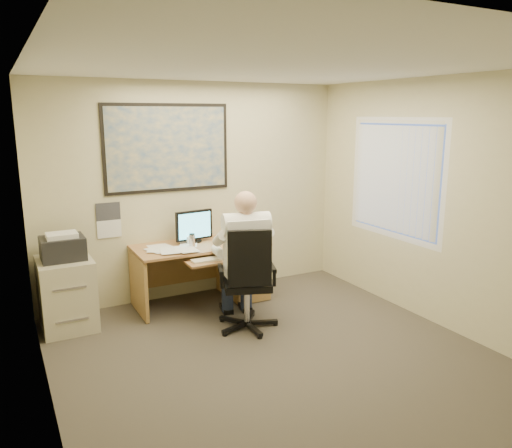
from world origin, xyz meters
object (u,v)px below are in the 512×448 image
person (245,261)px  filing_cabinet (66,287)px  desk (225,264)px  office_chair (250,299)px

person → filing_cabinet: bearing=164.2°
desk → filing_cabinet: size_ratio=1.49×
person → office_chair: bearing=-66.0°
office_chair → person: bearing=122.0°
desk → person: person is taller
desk → office_chair: bearing=-98.2°
desk → office_chair: office_chair is taller
filing_cabinet → person: (1.74, -0.90, 0.30)m
desk → filing_cabinet: desk is taller
filing_cabinet → office_chair: bearing=-29.6°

